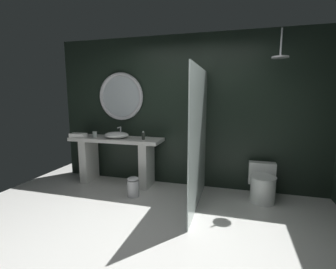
# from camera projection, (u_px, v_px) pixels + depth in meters

# --- Properties ---
(ground_plane) EXTENTS (5.76, 5.76, 0.00)m
(ground_plane) POSITION_uv_depth(u_px,v_px,m) (151.00, 243.00, 2.64)
(ground_plane) COLOR silver
(back_wall_panel) EXTENTS (4.80, 0.10, 2.60)m
(back_wall_panel) POSITION_uv_depth(u_px,v_px,m) (187.00, 112.00, 4.24)
(back_wall_panel) COLOR black
(back_wall_panel) RESTS_ON ground_plane
(vanity_counter) EXTENTS (1.67, 0.50, 0.85)m
(vanity_counter) POSITION_uv_depth(u_px,v_px,m) (117.00, 154.00, 4.39)
(vanity_counter) COLOR silver
(vanity_counter) RESTS_ON ground_plane
(vessel_sink) EXTENTS (0.44, 0.36, 0.18)m
(vessel_sink) POSITION_uv_depth(u_px,v_px,m) (117.00, 135.00, 4.29)
(vessel_sink) COLOR white
(vessel_sink) RESTS_ON vanity_counter
(tumbler_cup) EXTENTS (0.08, 0.08, 0.10)m
(tumbler_cup) POSITION_uv_depth(u_px,v_px,m) (95.00, 134.00, 4.41)
(tumbler_cup) COLOR silver
(tumbler_cup) RESTS_ON vanity_counter
(soap_dispenser) EXTENTS (0.05, 0.05, 0.15)m
(soap_dispenser) POSITION_uv_depth(u_px,v_px,m) (143.00, 136.00, 4.14)
(soap_dispenser) COLOR #282D28
(soap_dispenser) RESTS_ON vanity_counter
(round_wall_mirror) EXTENTS (0.87, 0.07, 0.87)m
(round_wall_mirror) POSITION_uv_depth(u_px,v_px,m) (121.00, 97.00, 4.44)
(round_wall_mirror) COLOR silver
(shower_glass_panel) EXTENTS (0.02, 1.53, 1.97)m
(shower_glass_panel) POSITION_uv_depth(u_px,v_px,m) (199.00, 139.00, 3.43)
(shower_glass_panel) COLOR silver
(shower_glass_panel) RESTS_ON ground_plane
(rain_shower_head) EXTENTS (0.23, 0.23, 0.40)m
(rain_shower_head) POSITION_uv_depth(u_px,v_px,m) (280.00, 55.00, 3.36)
(rain_shower_head) COLOR silver
(toilet) EXTENTS (0.40, 0.54, 0.55)m
(toilet) POSITION_uv_depth(u_px,v_px,m) (262.00, 184.00, 3.70)
(toilet) COLOR white
(toilet) RESTS_ON ground_plane
(waste_bin) EXTENTS (0.19, 0.19, 0.32)m
(waste_bin) POSITION_uv_depth(u_px,v_px,m) (133.00, 187.00, 3.86)
(waste_bin) COLOR silver
(waste_bin) RESTS_ON ground_plane
(folded_hand_towel) EXTENTS (0.29, 0.19, 0.07)m
(folded_hand_towel) POSITION_uv_depth(u_px,v_px,m) (78.00, 135.00, 4.37)
(folded_hand_towel) COLOR white
(folded_hand_towel) RESTS_ON vanity_counter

